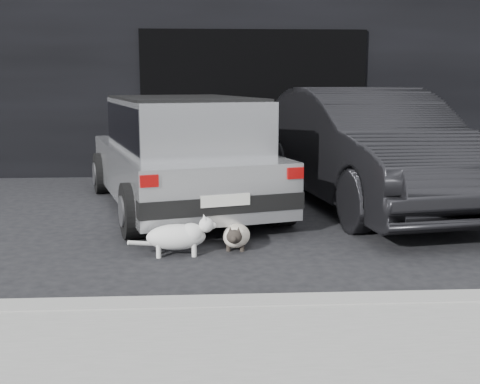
{
  "coord_description": "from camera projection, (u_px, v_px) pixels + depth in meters",
  "views": [
    {
      "loc": [
        0.14,
        -6.83,
        1.73
      ],
      "look_at": [
        0.49,
        -0.66,
        0.57
      ],
      "focal_mm": 45.0,
      "sensor_mm": 36.0,
      "label": 1
    }
  ],
  "objects": [
    {
      "name": "cat_siamese",
      "position": [
        236.0,
        236.0,
        6.24
      ],
      "size": [
        0.35,
        0.84,
        0.29
      ],
      "rotation": [
        0.0,
        0.0,
        3.01
      ],
      "color": "beige",
      "rests_on": "ground"
    },
    {
      "name": "garage_opening",
      "position": [
        253.0,
        104.0,
        10.75
      ],
      "size": [
        4.0,
        0.1,
        2.6
      ],
      "primitive_type": "cube",
      "color": "black",
      "rests_on": "ground"
    },
    {
      "name": "second_car",
      "position": [
        367.0,
        147.0,
        8.25
      ],
      "size": [
        2.49,
        5.15,
        1.63
      ],
      "primitive_type": "imported",
      "rotation": [
        0.0,
        0.0,
        0.16
      ],
      "color": "black",
      "rests_on": "ground"
    },
    {
      "name": "curb",
      "position": [
        322.0,
        306.0,
        4.51
      ],
      "size": [
        18.0,
        0.25,
        0.12
      ],
      "primitive_type": "cube",
      "color": "gray",
      "rests_on": "ground"
    },
    {
      "name": "building_facade",
      "position": [
        246.0,
        42.0,
        12.5
      ],
      "size": [
        34.0,
        4.0,
        5.0
      ],
      "primitive_type": "cube",
      "color": "black",
      "rests_on": "ground"
    },
    {
      "name": "silver_hatchback",
      "position": [
        181.0,
        148.0,
        8.06
      ],
      "size": [
        2.89,
        4.44,
        1.51
      ],
      "rotation": [
        0.0,
        0.0,
        0.28
      ],
      "color": "#ACAEB1",
      "rests_on": "ground"
    },
    {
      "name": "ground",
      "position": [
        195.0,
        230.0,
        7.01
      ],
      "size": [
        80.0,
        80.0,
        0.0
      ],
      "primitive_type": "plane",
      "color": "black",
      "rests_on": "ground"
    },
    {
      "name": "cat_white",
      "position": [
        180.0,
        236.0,
        5.98
      ],
      "size": [
        0.88,
        0.33,
        0.41
      ],
      "rotation": [
        0.0,
        0.0,
        -1.51
      ],
      "color": "silver",
      "rests_on": "ground"
    }
  ]
}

